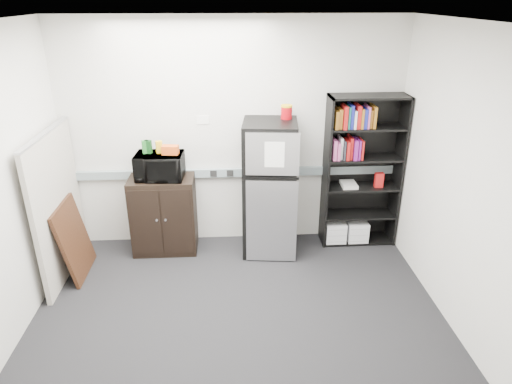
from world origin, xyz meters
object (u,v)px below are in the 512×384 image
(bookshelf, at_px, (360,169))
(microwave, at_px, (160,166))
(refrigerator, at_px, (269,189))
(cubicle_partition, at_px, (58,205))
(cabinet, at_px, (164,214))

(bookshelf, height_order, microwave, bookshelf)
(bookshelf, relative_size, refrigerator, 1.16)
(bookshelf, distance_m, cubicle_partition, 3.45)
(cabinet, xyz_separation_m, refrigerator, (1.26, -0.08, 0.33))
(bookshelf, bearing_deg, cubicle_partition, -171.87)
(cubicle_partition, bearing_deg, refrigerator, 8.41)
(bookshelf, xyz_separation_m, microwave, (-2.36, -0.08, 0.11))
(cubicle_partition, height_order, microwave, cubicle_partition)
(microwave, distance_m, refrigerator, 1.29)
(microwave, bearing_deg, refrigerator, 0.44)
(bookshelf, distance_m, cabinet, 2.41)
(bookshelf, bearing_deg, cabinet, -178.41)
(bookshelf, xyz_separation_m, cubicle_partition, (-3.41, -0.49, -0.16))
(microwave, bearing_deg, bookshelf, 5.35)
(cabinet, bearing_deg, refrigerator, -3.65)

